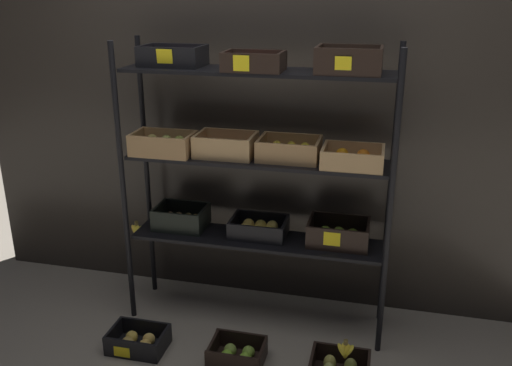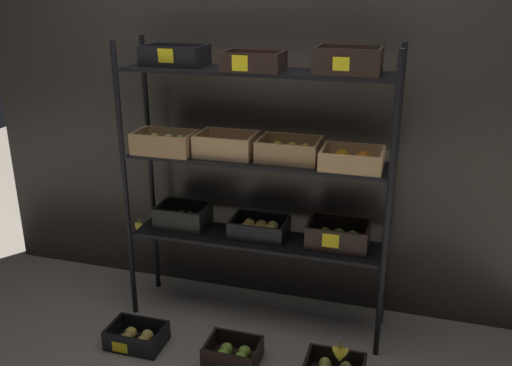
{
  "view_description": "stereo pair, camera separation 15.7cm",
  "coord_description": "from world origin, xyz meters",
  "px_view_note": "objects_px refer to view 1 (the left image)",
  "views": [
    {
      "loc": [
        0.7,
        -2.9,
        1.97
      ],
      "look_at": [
        0.0,
        0.0,
        0.9
      ],
      "focal_mm": 38.48,
      "sensor_mm": 36.0,
      "label": 1
    },
    {
      "loc": [
        0.85,
        -2.86,
        1.97
      ],
      "look_at": [
        0.0,
        0.0,
        0.9
      ],
      "focal_mm": 38.48,
      "sensor_mm": 36.0,
      "label": 2
    }
  ],
  "objects_px": {
    "crate_ground_apple_gold": "(138,341)",
    "crate_ground_apple_green": "(238,354)",
    "banana_bunch_loose": "(345,350)",
    "display_rack": "(256,159)"
  },
  "relations": [
    {
      "from": "crate_ground_apple_green",
      "to": "banana_bunch_loose",
      "type": "relative_size",
      "value": 2.53
    },
    {
      "from": "crate_ground_apple_gold",
      "to": "banana_bunch_loose",
      "type": "distance_m",
      "value": 1.18
    },
    {
      "from": "display_rack",
      "to": "crate_ground_apple_gold",
      "type": "bearing_deg",
      "value": -140.53
    },
    {
      "from": "display_rack",
      "to": "crate_ground_apple_green",
      "type": "height_order",
      "value": "display_rack"
    },
    {
      "from": "crate_ground_apple_gold",
      "to": "crate_ground_apple_green",
      "type": "xyz_separation_m",
      "value": [
        0.59,
        0.02,
        0.0
      ]
    },
    {
      "from": "display_rack",
      "to": "crate_ground_apple_green",
      "type": "bearing_deg",
      "value": -89.3
    },
    {
      "from": "banana_bunch_loose",
      "to": "display_rack",
      "type": "bearing_deg",
      "value": 142.24
    },
    {
      "from": "crate_ground_apple_green",
      "to": "banana_bunch_loose",
      "type": "xyz_separation_m",
      "value": [
        0.59,
        0.0,
        0.13
      ]
    },
    {
      "from": "crate_ground_apple_green",
      "to": "crate_ground_apple_gold",
      "type": "bearing_deg",
      "value": -178.21
    },
    {
      "from": "crate_ground_apple_gold",
      "to": "banana_bunch_loose",
      "type": "xyz_separation_m",
      "value": [
        1.17,
        0.02,
        0.13
      ]
    }
  ]
}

